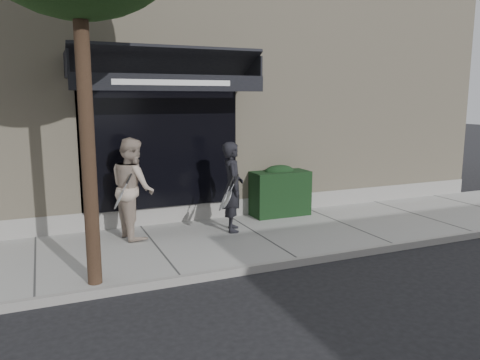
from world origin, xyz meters
name	(u,v)px	position (x,y,z in m)	size (l,w,h in m)	color
ground	(259,240)	(0.00, 0.00, 0.00)	(80.00, 80.00, 0.00)	black
sidewalk	(259,237)	(0.00, 0.00, 0.06)	(20.00, 3.00, 0.12)	#9F9E99
curb	(299,262)	(0.00, -1.55, 0.07)	(20.00, 0.10, 0.14)	gray
building_facade	(184,98)	(-0.01, 4.96, 2.74)	(14.30, 8.04, 5.64)	#B9AB8D
hedge	(279,191)	(1.10, 1.25, 0.66)	(1.30, 0.70, 1.14)	black
pedestrian_front	(232,187)	(-0.37, 0.44, 1.01)	(0.76, 0.92, 1.78)	black
pedestrian_back	(133,188)	(-2.25, 0.77, 1.07)	(0.87, 1.03, 1.90)	#B4A190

